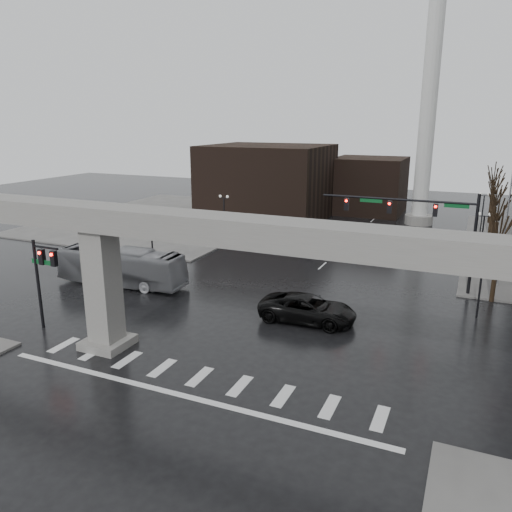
# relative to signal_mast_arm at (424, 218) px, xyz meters

# --- Properties ---
(ground) EXTENTS (160.00, 160.00, 0.00)m
(ground) POSITION_rel_signal_mast_arm_xyz_m (-8.99, -18.80, -5.83)
(ground) COLOR black
(ground) RESTS_ON ground
(sidewalk_nw) EXTENTS (28.00, 36.00, 0.15)m
(sidewalk_nw) POSITION_rel_signal_mast_arm_xyz_m (-34.99, 17.20, -5.75)
(sidewalk_nw) COLOR slate
(sidewalk_nw) RESTS_ON ground
(elevated_guideway) EXTENTS (48.00, 2.60, 8.70)m
(elevated_guideway) POSITION_rel_signal_mast_arm_xyz_m (-7.73, -18.80, 1.05)
(elevated_guideway) COLOR gray
(elevated_guideway) RESTS_ON ground
(building_far_left) EXTENTS (16.00, 14.00, 10.00)m
(building_far_left) POSITION_rel_signal_mast_arm_xyz_m (-22.99, 23.20, -0.83)
(building_far_left) COLOR black
(building_far_left) RESTS_ON ground
(building_far_mid) EXTENTS (10.00, 10.00, 8.00)m
(building_far_mid) POSITION_rel_signal_mast_arm_xyz_m (-10.99, 33.20, -1.83)
(building_far_mid) COLOR black
(building_far_mid) RESTS_ON ground
(smokestack) EXTENTS (3.60, 3.60, 30.00)m
(smokestack) POSITION_rel_signal_mast_arm_xyz_m (-2.99, 27.20, 7.52)
(smokestack) COLOR silver
(smokestack) RESTS_ON ground
(signal_mast_arm) EXTENTS (12.12, 0.43, 8.00)m
(signal_mast_arm) POSITION_rel_signal_mast_arm_xyz_m (0.00, 0.00, 0.00)
(signal_mast_arm) COLOR black
(signal_mast_arm) RESTS_ON ground
(signal_left_pole) EXTENTS (2.30, 0.30, 6.00)m
(signal_left_pole) POSITION_rel_signal_mast_arm_xyz_m (-21.24, -18.30, -1.76)
(signal_left_pole) COLOR black
(signal_left_pole) RESTS_ON ground
(lamp_right_0) EXTENTS (1.22, 0.32, 5.11)m
(lamp_right_0) POSITION_rel_signal_mast_arm_xyz_m (4.51, -4.80, -2.36)
(lamp_right_0) COLOR black
(lamp_right_0) RESTS_ON ground
(lamp_right_1) EXTENTS (1.22, 0.32, 5.11)m
(lamp_right_1) POSITION_rel_signal_mast_arm_xyz_m (4.51, 9.20, -2.36)
(lamp_right_1) COLOR black
(lamp_right_1) RESTS_ON ground
(lamp_right_2) EXTENTS (1.22, 0.32, 5.11)m
(lamp_right_2) POSITION_rel_signal_mast_arm_xyz_m (4.51, 23.20, -2.36)
(lamp_right_2) COLOR black
(lamp_right_2) RESTS_ON ground
(lamp_left_0) EXTENTS (1.22, 0.32, 5.11)m
(lamp_left_0) POSITION_rel_signal_mast_arm_xyz_m (-22.49, -4.80, -2.36)
(lamp_left_0) COLOR black
(lamp_left_0) RESTS_ON ground
(lamp_left_1) EXTENTS (1.22, 0.32, 5.11)m
(lamp_left_1) POSITION_rel_signal_mast_arm_xyz_m (-22.49, 9.20, -2.36)
(lamp_left_1) COLOR black
(lamp_left_1) RESTS_ON ground
(lamp_left_2) EXTENTS (1.22, 0.32, 5.11)m
(lamp_left_2) POSITION_rel_signal_mast_arm_xyz_m (-22.49, 23.20, -2.36)
(lamp_left_2) COLOR black
(lamp_left_2) RESTS_ON ground
(tree_right_0) EXTENTS (1.09, 1.58, 7.50)m
(tree_right_0) POSITION_rel_signal_mast_arm_xyz_m (5.54, -0.78, -3.04)
(tree_right_0) COLOR black
(tree_right_0) RESTS_ON ground
(tree_right_1) EXTENTS (1.09, 1.61, 7.67)m
(tree_right_1) POSITION_rel_signal_mast_arm_xyz_m (5.54, 7.22, -2.98)
(tree_right_1) COLOR black
(tree_right_1) RESTS_ON ground
(tree_right_2) EXTENTS (1.10, 1.63, 7.85)m
(tree_right_2) POSITION_rel_signal_mast_arm_xyz_m (5.54, 15.22, -2.91)
(tree_right_2) COLOR black
(tree_right_2) RESTS_ON ground
(tree_right_3) EXTENTS (1.11, 1.66, 8.02)m
(tree_right_3) POSITION_rel_signal_mast_arm_xyz_m (5.54, 23.22, -2.85)
(tree_right_3) COLOR black
(tree_right_3) RESTS_ON ground
(tree_right_4) EXTENTS (1.12, 1.69, 8.19)m
(tree_right_4) POSITION_rel_signal_mast_arm_xyz_m (5.54, 31.22, -2.79)
(tree_right_4) COLOR black
(tree_right_4) RESTS_ON ground
(pickup_truck) EXTENTS (6.67, 3.23, 1.83)m
(pickup_truck) POSITION_rel_signal_mast_arm_xyz_m (-6.10, -10.17, -4.91)
(pickup_truck) COLOR black
(pickup_truck) RESTS_ON ground
(city_bus) EXTENTS (11.35, 3.23, 3.13)m
(city_bus) POSITION_rel_signal_mast_arm_xyz_m (-22.72, -8.95, -4.26)
(city_bus) COLOR #A3A3A8
(city_bus) RESTS_ON ground
(far_car) EXTENTS (2.35, 4.60, 1.50)m
(far_car) POSITION_rel_signal_mast_arm_xyz_m (-11.87, 8.17, -5.08)
(far_car) COLOR black
(far_car) RESTS_ON ground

